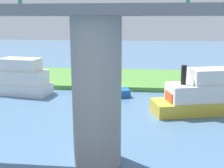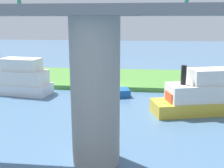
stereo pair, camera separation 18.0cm
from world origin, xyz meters
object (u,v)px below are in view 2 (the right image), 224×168
(mooring_post, at_px, (34,78))
(bridge_pylon, at_px, (95,93))
(person_on_bank, at_px, (91,76))
(skiff_small, at_px, (204,95))
(houseboat_blue, at_px, (103,91))
(pontoon_yellow, at_px, (15,79))

(mooring_post, bearing_deg, bridge_pylon, 121.33)
(person_on_bank, bearing_deg, skiff_small, 142.80)
(mooring_post, distance_m, skiff_small, 20.33)
(bridge_pylon, relative_size, skiff_small, 0.94)
(mooring_post, bearing_deg, person_on_bank, -174.16)
(houseboat_blue, relative_size, skiff_small, 0.63)
(pontoon_yellow, relative_size, skiff_small, 1.00)
(person_on_bank, bearing_deg, houseboat_blue, 113.87)
(mooring_post, relative_size, skiff_small, 0.12)
(person_on_bank, xyz_separation_m, skiff_small, (-11.59, 8.80, 0.37))
(person_on_bank, distance_m, skiff_small, 14.56)
(person_on_bank, height_order, mooring_post, person_on_bank)
(houseboat_blue, bearing_deg, person_on_bank, -66.13)
(bridge_pylon, xyz_separation_m, houseboat_blue, (1.52, -13.47, -3.47))
(person_on_bank, xyz_separation_m, pontoon_yellow, (7.70, 4.36, 0.39))
(person_on_bank, relative_size, skiff_small, 0.16)
(person_on_bank, relative_size, pontoon_yellow, 0.16)
(mooring_post, xyz_separation_m, houseboat_blue, (-9.24, 4.22, -0.42))
(mooring_post, distance_m, pontoon_yellow, 3.74)
(pontoon_yellow, bearing_deg, houseboat_blue, 176.68)
(mooring_post, relative_size, pontoon_yellow, 0.12)
(houseboat_blue, bearing_deg, pontoon_yellow, -3.32)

